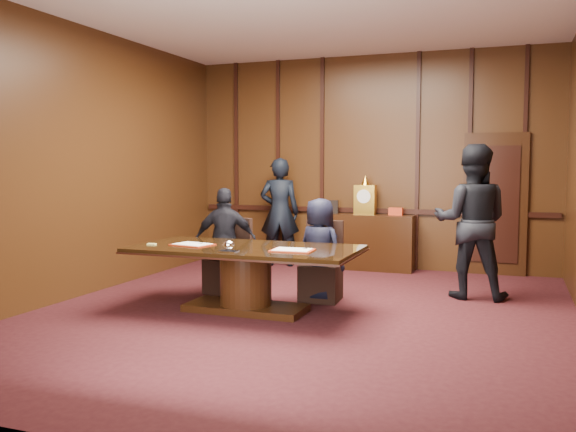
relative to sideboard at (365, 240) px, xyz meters
The scene contains 13 objects.
room 3.36m from the sideboard, 88.80° to the right, with size 7.00×7.04×3.50m.
sideboard is the anchor object (origin of this frame).
conference_table 3.39m from the sideboard, 100.89° to the right, with size 2.62×1.32×0.76m.
folder_left 3.66m from the sideboard, 110.57° to the right, with size 0.52×0.42×0.02m.
folder_right 3.47m from the sideboard, 90.23° to the right, with size 0.48×0.36×0.02m.
inkstand 3.84m from the sideboard, 99.61° to the right, with size 0.20×0.14×0.12m.
notepad 3.97m from the sideboard, 116.30° to the right, with size 0.10×0.07×0.01m, color #D4D168.
chair_left 2.77m from the sideboard, 117.65° to the right, with size 0.59×0.59×0.99m.
chair_right 2.45m from the sideboard, 89.79° to the right, with size 0.51×0.51×0.99m.
signatory_left 2.84m from the sideboard, 117.06° to the right, with size 0.82×0.34×1.41m, color black.
signatory_right 2.53m from the sideboard, 89.76° to the right, with size 0.63×0.41×1.29m, color black.
witness_left 1.50m from the sideboard, behind, with size 0.66×0.44×1.82m, color black.
witness_right 2.47m from the sideboard, 43.00° to the right, with size 0.96×0.75×1.97m, color black.
Camera 1 is at (2.24, -6.46, 1.70)m, focal length 38.00 mm.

